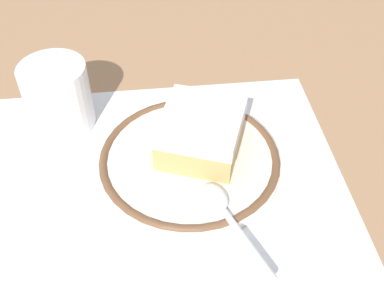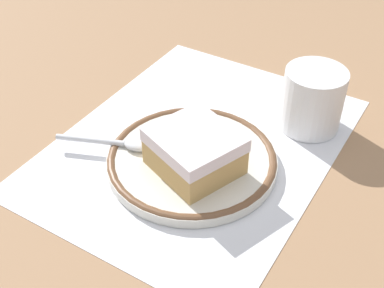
% 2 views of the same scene
% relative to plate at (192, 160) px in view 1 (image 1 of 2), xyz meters
% --- Properties ---
extents(ground_plane, '(2.40, 2.40, 0.00)m').
position_rel_plate_xyz_m(ground_plane, '(0.04, 0.01, -0.01)').
color(ground_plane, '#9E7551').
extents(placemat, '(0.41, 0.32, 0.00)m').
position_rel_plate_xyz_m(placemat, '(0.04, 0.01, -0.01)').
color(placemat, white).
rests_on(placemat, ground_plane).
extents(plate, '(0.20, 0.20, 0.01)m').
position_rel_plate_xyz_m(plate, '(0.00, 0.00, 0.00)').
color(plate, silver).
rests_on(plate, placemat).
extents(cake_slice, '(0.11, 0.12, 0.05)m').
position_rel_plate_xyz_m(cake_slice, '(-0.01, -0.01, 0.03)').
color(cake_slice, tan).
rests_on(cake_slice, plate).
extents(spoon, '(0.06, 0.12, 0.01)m').
position_rel_plate_xyz_m(spoon, '(-0.03, 0.08, 0.01)').
color(spoon, silver).
rests_on(spoon, plate).
extents(cup, '(0.08, 0.08, 0.08)m').
position_rel_plate_xyz_m(cup, '(0.15, -0.09, 0.03)').
color(cup, white).
rests_on(cup, placemat).
extents(napkin, '(0.11, 0.14, 0.00)m').
position_rel_plate_xyz_m(napkin, '(0.16, 0.01, -0.01)').
color(napkin, white).
rests_on(napkin, placemat).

